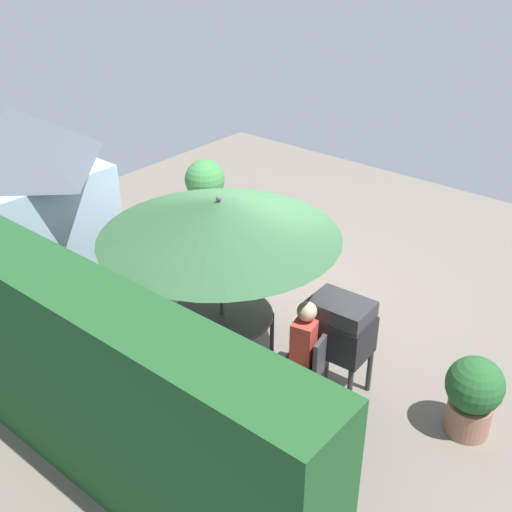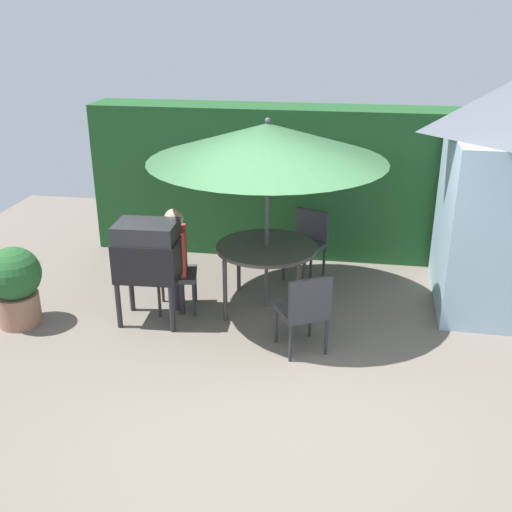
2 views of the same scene
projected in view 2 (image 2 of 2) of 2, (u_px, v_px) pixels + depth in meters
ground_plane at (279, 383)px, 5.90m from camera, size 11.00×11.00×0.00m
hedge_backdrop at (311, 182)px, 8.69m from camera, size 6.24×0.72×2.11m
patio_table at (267, 251)px, 7.13m from camera, size 1.19×1.19×0.79m
patio_umbrella at (267, 142)px, 6.64m from camera, size 2.67×2.67×2.28m
bbq_grill at (148, 253)px, 6.76m from camera, size 0.72×0.53×1.20m
chair_near_shed at (169, 269)px, 7.15m from camera, size 0.55×0.55×0.90m
chair_far_side at (305, 308)px, 6.23m from camera, size 0.63×0.63×0.90m
chair_toward_hedge at (307, 240)px, 8.06m from camera, size 0.60×0.60×0.90m
potted_plant_by_shed at (15, 283)px, 6.82m from camera, size 0.61×0.61×0.93m
person_in_red at (175, 248)px, 7.06m from camera, size 0.31×0.38×1.26m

